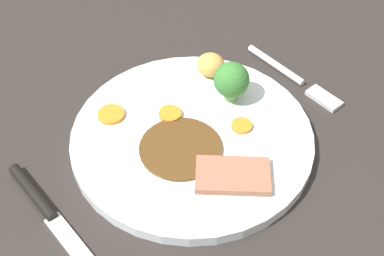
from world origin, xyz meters
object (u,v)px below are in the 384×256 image
(dinner_plate, at_px, (192,138))
(broccoli_floret, at_px, (233,81))
(carrot_coin_front, at_px, (170,114))
(carrot_coin_side, at_px, (242,126))
(knife, at_px, (49,213))
(meat_slice_main, at_px, (233,175))
(carrot_coin_back, at_px, (111,115))
(roast_potato_left, at_px, (211,65))
(fork, at_px, (295,78))

(dinner_plate, distance_m, broccoli_floret, 0.08)
(carrot_coin_front, bearing_deg, carrot_coin_side, 123.49)
(dinner_plate, distance_m, knife, 0.18)
(meat_slice_main, height_order, carrot_coin_back, meat_slice_main)
(carrot_coin_front, bearing_deg, broccoli_floret, 156.88)
(roast_potato_left, distance_m, broccoli_floret, 0.06)
(dinner_plate, bearing_deg, carrot_coin_side, 147.06)
(carrot_coin_front, relative_size, knife, 0.15)
(meat_slice_main, height_order, broccoli_floret, broccoli_floret)
(meat_slice_main, xyz_separation_m, knife, (0.16, -0.10, -0.01))
(carrot_coin_side, bearing_deg, broccoli_floret, -122.49)
(fork, bearing_deg, broccoli_floret, -99.99)
(roast_potato_left, distance_m, knife, 0.27)
(fork, height_order, knife, knife)
(carrot_coin_front, relative_size, carrot_coin_back, 0.86)
(fork, bearing_deg, carrot_coin_back, -111.59)
(carrot_coin_back, bearing_deg, meat_slice_main, 102.45)
(carrot_coin_front, xyz_separation_m, carrot_coin_back, (0.05, -0.05, -0.00))
(fork, xyz_separation_m, knife, (0.35, -0.04, 0.00))
(roast_potato_left, xyz_separation_m, carrot_coin_front, (0.09, 0.02, -0.01))
(carrot_coin_side, height_order, knife, carrot_coin_side)
(carrot_coin_side, relative_size, knife, 0.13)
(carrot_coin_side, bearing_deg, meat_slice_main, 35.55)
(carrot_coin_back, distance_m, fork, 0.24)
(dinner_plate, relative_size, knife, 1.49)
(meat_slice_main, height_order, knife, meat_slice_main)
(carrot_coin_back, xyz_separation_m, knife, (0.13, 0.06, -0.01))
(fork, bearing_deg, carrot_coin_side, -78.59)
(meat_slice_main, bearing_deg, dinner_plate, -99.48)
(carrot_coin_front, height_order, carrot_coin_side, same)
(dinner_plate, relative_size, carrot_coin_side, 11.46)
(meat_slice_main, xyz_separation_m, roast_potato_left, (-0.10, -0.14, 0.01))
(meat_slice_main, distance_m, carrot_coin_side, 0.08)
(knife, bearing_deg, broccoli_floret, 89.33)
(carrot_coin_back, bearing_deg, roast_potato_left, 168.94)
(broccoli_floret, bearing_deg, fork, 166.82)
(meat_slice_main, distance_m, broccoli_floret, 0.12)
(roast_potato_left, bearing_deg, carrot_coin_back, -11.06)
(fork, bearing_deg, roast_potato_left, -129.39)
(meat_slice_main, relative_size, carrot_coin_side, 3.26)
(roast_potato_left, xyz_separation_m, carrot_coin_side, (0.04, 0.09, -0.01))
(carrot_coin_front, height_order, broccoli_floret, broccoli_floret)
(carrot_coin_back, bearing_deg, broccoli_floret, 147.42)
(knife, bearing_deg, dinner_plate, 84.74)
(roast_potato_left, bearing_deg, broccoli_floret, 73.28)
(knife, bearing_deg, carrot_coin_back, 118.42)
(carrot_coin_back, distance_m, knife, 0.14)
(roast_potato_left, height_order, broccoli_floret, broccoli_floret)
(dinner_plate, height_order, fork, dinner_plate)
(meat_slice_main, relative_size, carrot_coin_back, 2.50)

